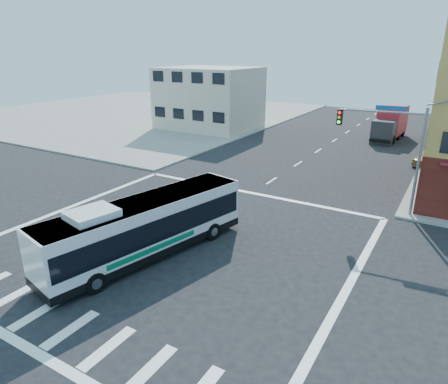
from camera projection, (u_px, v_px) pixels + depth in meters
The scene contains 7 objects.
ground at pixel (176, 242), 22.45m from camera, with size 120.00×120.00×0.00m, color black.
sidewalk_nw at pixel (137, 113), 67.58m from camera, with size 50.00×50.00×0.15m, color gray.
building_west at pixel (209, 98), 53.53m from camera, with size 12.06×10.06×8.00m.
signal_mast_ne at pixel (392, 139), 24.97m from camera, with size 7.91×1.13×8.07m.
transit_bus at pixel (146, 227), 20.50m from camera, with size 4.94×11.75×3.40m.
box_truck at pixel (390, 124), 47.47m from camera, with size 2.86×8.36×3.71m.
parked_car at pixel (431, 157), 37.16m from camera, with size 1.80×4.48×1.53m, color #B48D40.
Camera 1 is at (12.67, -15.92, 10.28)m, focal length 32.00 mm.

